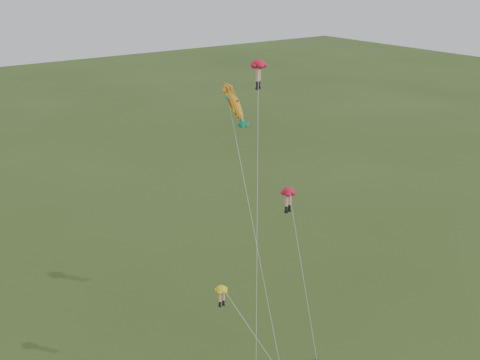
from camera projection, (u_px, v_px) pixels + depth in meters
legs_kite_red_high at (258, 73)px, 39.37m from camera, size 7.28×9.36×21.61m
legs_kite_red_mid at (289, 197)px, 41.84m from camera, size 2.70×6.97×11.91m
legs_kite_yellow at (226, 297)px, 35.11m from camera, size 3.82×5.73×8.51m
fish_kite at (234, 103)px, 40.66m from camera, size 3.69×12.01×19.94m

